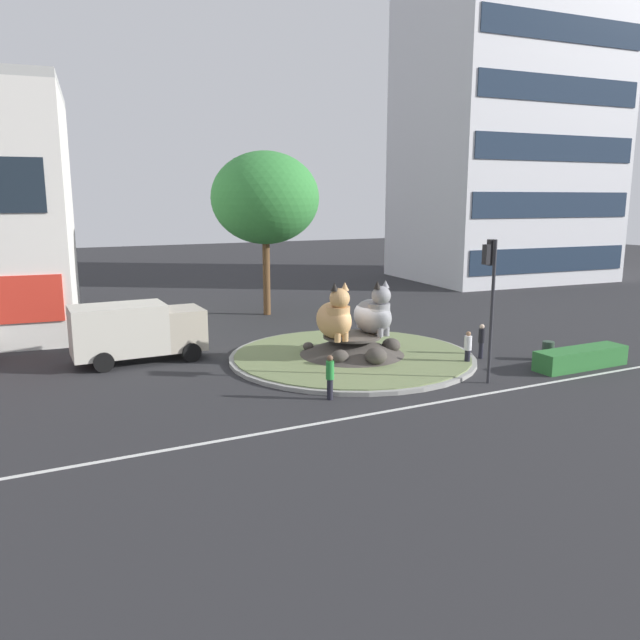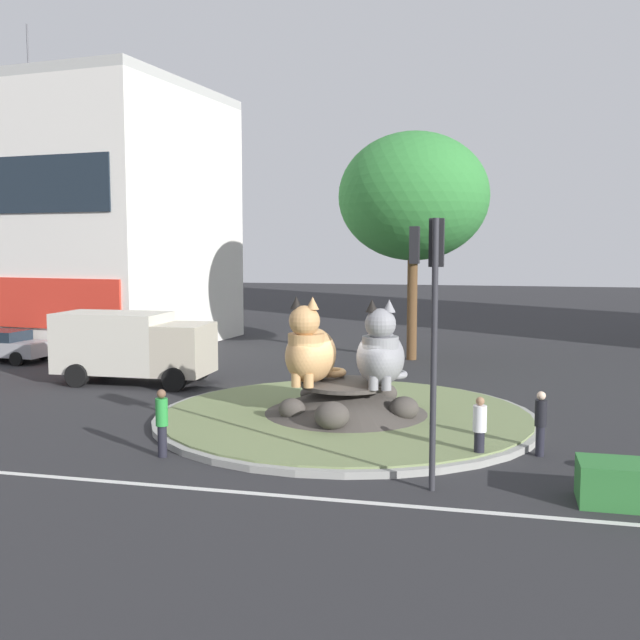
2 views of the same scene
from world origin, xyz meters
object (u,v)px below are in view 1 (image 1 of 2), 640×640
office_tower (507,101)px  pedestrian_white_shirt (468,348)px  delivery_box_truck (136,330)px  broadleaf_tree_behind_island (265,198)px  cat_statue_calico (335,318)px  pedestrian_green_shirt (330,376)px  cat_statue_grey (374,314)px  litter_bin (548,351)px  pedestrian_black_shirt (481,340)px  traffic_light_mast (491,280)px

office_tower → pedestrian_white_shirt: office_tower is taller
delivery_box_truck → broadleaf_tree_behind_island: bearing=40.3°
cat_statue_calico → delivery_box_truck: (-8.31, 4.33, -0.63)m
office_tower → broadleaf_tree_behind_island: office_tower is taller
pedestrian_green_shirt → delivery_box_truck: (-5.61, 9.09, 0.58)m
cat_statue_grey → office_tower: 37.41m
pedestrian_white_shirt → litter_bin: (4.21, -0.81, -0.42)m
cat_statue_calico → pedestrian_black_shirt: (6.73, -2.41, -1.25)m
office_tower → traffic_light_mast: bearing=-128.7°
office_tower → pedestrian_black_shirt: bearing=-129.3°
delivery_box_truck → office_tower: bearing=23.7°
broadleaf_tree_behind_island → delivery_box_truck: 14.57m
pedestrian_white_shirt → cat_statue_grey: bearing=118.6°
cat_statue_grey → delivery_box_truck: cat_statue_grey is taller
broadleaf_tree_behind_island → litter_bin: (7.77, -17.06, -7.20)m
delivery_box_truck → litter_bin: delivery_box_truck is taller
traffic_light_mast → office_tower: 38.94m
traffic_light_mast → pedestrian_black_shirt: size_ratio=3.54×
office_tower → broadleaf_tree_behind_island: 30.23m
traffic_light_mast → cat_statue_grey: bearing=20.0°
cat_statue_grey → litter_bin: bearing=52.0°
cat_statue_calico → office_tower: (29.27, 21.47, 14.44)m
office_tower → delivery_box_truck: bearing=-151.4°
cat_statue_grey → traffic_light_mast: size_ratio=0.46×
traffic_light_mast → delivery_box_truck: bearing=52.2°
litter_bin → pedestrian_green_shirt: bearing=-176.7°
broadleaf_tree_behind_island → traffic_light_mast: bearing=-82.3°
traffic_light_mast → delivery_box_truck: 16.25m
broadleaf_tree_behind_island → pedestrian_black_shirt: broadleaf_tree_behind_island is taller
pedestrian_green_shirt → litter_bin: bearing=-158.0°
pedestrian_black_shirt → delivery_box_truck: 16.49m
cat_statue_grey → litter_bin: size_ratio=3.03×
cat_statue_grey → cat_statue_calico: bearing=-95.9°
pedestrian_black_shirt → cat_statue_calico: bearing=18.3°
pedestrian_green_shirt → pedestrian_black_shirt: size_ratio=1.04×
delivery_box_truck → traffic_light_mast: bearing=-39.5°
traffic_light_mast → pedestrian_white_shirt: size_ratio=3.65×
cat_statue_grey → broadleaf_tree_behind_island: broadleaf_tree_behind_island is taller
cat_statue_grey → pedestrian_black_shirt: bearing=52.9°
office_tower → broadleaf_tree_behind_island: size_ratio=3.12×
cat_statue_calico → traffic_light_mast: size_ratio=0.45×
pedestrian_white_shirt → pedestrian_green_shirt: bearing=177.1°
cat_statue_grey → delivery_box_truck: (-10.49, 4.24, -0.61)m
pedestrian_white_shirt → delivery_box_truck: size_ratio=0.27×
pedestrian_black_shirt → traffic_light_mast: bearing=90.1°
cat_statue_calico → pedestrian_white_shirt: cat_statue_calico is taller
cat_statue_calico → traffic_light_mast: bearing=39.5°
pedestrian_white_shirt → pedestrian_green_shirt: (-7.91, -1.52, 0.08)m
office_tower → pedestrian_black_shirt: (-22.54, -23.88, -15.69)m
pedestrian_green_shirt → pedestrian_white_shirt: bearing=-150.5°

